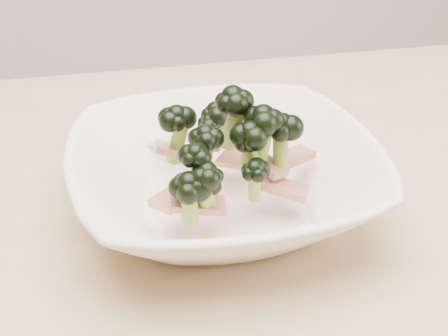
# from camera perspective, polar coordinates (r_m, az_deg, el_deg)

# --- Properties ---
(dining_table) EXTENTS (1.20, 0.80, 0.75)m
(dining_table) POSITION_cam_1_polar(r_m,az_deg,el_deg) (0.71, -3.37, -10.26)
(dining_table) COLOR tan
(dining_table) RESTS_ON ground
(broccoli_dish) EXTENTS (0.31, 0.31, 0.14)m
(broccoli_dish) POSITION_cam_1_polar(r_m,az_deg,el_deg) (0.62, 0.00, -0.69)
(broccoli_dish) COLOR white
(broccoli_dish) RESTS_ON dining_table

